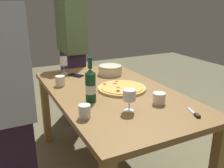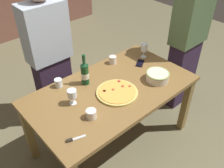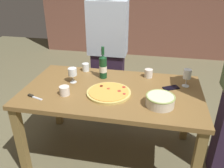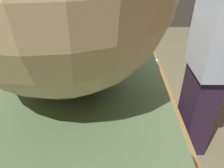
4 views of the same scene
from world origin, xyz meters
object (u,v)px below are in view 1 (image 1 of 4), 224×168
Objects in this scene: serving_bowl at (110,69)px; person_host at (72,49)px; person_guest_left at (9,108)px; dining_table at (112,101)px; pizza at (122,88)px; cup_ceramic at (60,81)px; cup_amber at (85,111)px; cell_phone at (76,75)px; cup_spare at (159,98)px; pizza_knife at (195,114)px; wine_glass_near_pizza at (129,96)px; wine_bottle at (91,85)px; wine_glass_by_bottle at (64,62)px.

serving_bowl is 0.13× the size of person_host.
person_host is 1.06× the size of person_guest_left.
pizza is at bearing -97.94° from dining_table.
cup_ceramic is 0.05× the size of person_guest_left.
cup_amber is at bearing 134.43° from dining_table.
cell_phone is at bearing -15.18° from cup_amber.
person_guest_left reaches higher than cell_phone.
dining_table is at bearing 24.41° from cup_spare.
cup_ceramic reaches higher than pizza.
cell_phone is 1.22m from pizza_knife.
pizza_knife reaches higher than cell_phone.
wine_glass_near_pizza is at bearing 161.96° from serving_bowl.
wine_bottle is 0.31m from wine_glass_near_pizza.
person_host is at bearing -12.19° from wine_bottle.
person_guest_left is (0.19, 0.70, -0.02)m from wine_glass_near_pizza.
cup_spare is at bearing -25.39° from person_guest_left.
person_guest_left is (0.42, 1.04, 0.08)m from pizza_knife.
cup_spare reaches higher than dining_table.
dining_table is 0.69m from pizza_knife.
wine_bottle reaches higher than cup_ceramic.
pizza is 2.32× the size of wine_glass_by_bottle.
pizza is 0.64m from pizza_knife.
cell_phone is 0.08× the size of person_host.
person_host reaches higher than cup_ceramic.
pizza is 0.36m from wine_bottle.
serving_bowl is 0.71m from wine_bottle.
wine_glass_by_bottle is (0.66, 0.20, 0.21)m from dining_table.
cup_spare is at bearing 7.06° from person_host.
cup_ceramic is at bearing 12.53° from wine_bottle.
cup_amber is 0.69m from pizza_knife.
wine_bottle is 3.84× the size of cup_ceramic.
cup_spare reaches higher than cell_phone.
pizza_knife is at bearing -101.77° from cell_phone.
wine_bottle is 1.92× the size of wine_glass_by_bottle.
cup_spare is at bearing -87.25° from wine_glass_near_pizza.
cup_ceramic is 0.58× the size of cell_phone.
serving_bowl is 0.87m from wine_glass_near_pizza.
cup_spare is 0.96m from cell_phone.
wine_glass_near_pizza reaches higher than dining_table.
person_guest_left is at bearing 104.82° from dining_table.
wine_glass_by_bottle is 0.19m from cell_phone.
dining_table is 0.49m from serving_bowl.
wine_glass_by_bottle is (0.23, 0.39, 0.06)m from serving_bowl.
person_host is at bearing -1.99° from dining_table.
wine_bottle is at bearing 120.08° from dining_table.
cell_phone is at bearing 21.34° from pizza.
wine_glass_by_bottle is 1.16× the size of cell_phone.
wine_glass_by_bottle reaches higher than pizza.
cup_ceramic is 0.55× the size of pizza_knife.
serving_bowl is at bearing 14.34° from person_host.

